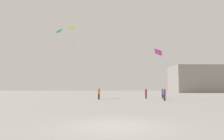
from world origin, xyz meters
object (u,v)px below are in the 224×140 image
person_in_purple (164,94)px  kite_lime_delta (72,28)px  person_in_red (146,93)px  person_in_orange (99,93)px  person_in_teal (163,92)px  kite_magenta_delta (158,52)px  building_left_hall (196,79)px  kite_emerald_diamond (59,31)px

person_in_purple → kite_lime_delta: 24.30m
person_in_red → person_in_orange: bearing=-139.5°
person_in_teal → kite_lime_delta: 22.27m
person_in_orange → kite_lime_delta: size_ratio=0.13×
person_in_teal → kite_magenta_delta: kite_magenta_delta is taller
kite_magenta_delta → person_in_orange: bearing=-177.5°
person_in_red → building_left_hall: 57.87m
person_in_purple → kite_magenta_delta: 7.15m
person_in_purple → kite_magenta_delta: bearing=147.5°
kite_lime_delta → building_left_hall: size_ratio=0.67×
person_in_teal → kite_emerald_diamond: size_ratio=0.16×
person_in_red → building_left_hall: size_ratio=0.09×
person_in_red → building_left_hall: bearing=80.1°
kite_magenta_delta → building_left_hall: bearing=61.7°
kite_lime_delta → building_left_hall: 60.49m
kite_emerald_diamond → person_in_red: bearing=-10.9°
person_in_purple → kite_magenta_delta: kite_magenta_delta is taller
person_in_teal → kite_lime_delta: size_ratio=0.13×
person_in_purple → person_in_red: bearing=163.9°
kite_magenta_delta → building_left_hall: building_left_hall is taller
person_in_red → person_in_teal: 2.87m
kite_lime_delta → kite_magenta_delta: bearing=-34.1°
person_in_red → kite_lime_delta: kite_lime_delta is taller
person_in_orange → kite_magenta_delta: (8.96, 0.38, 6.07)m
kite_emerald_diamond → building_left_hall: size_ratio=0.55×
person_in_orange → person_in_purple: size_ratio=1.06×
person_in_red → kite_lime_delta: bearing=170.3°
person_in_red → kite_emerald_diamond: kite_emerald_diamond is taller
kite_emerald_diamond → kite_lime_delta: kite_lime_delta is taller
person_in_red → person_in_purple: (1.37, -5.92, -0.01)m
person_in_red → person_in_orange: 7.83m
person_in_teal → kite_lime_delta: kite_lime_delta is taller
person_in_red → person_in_orange: person_in_orange is taller
kite_magenta_delta → kite_lime_delta: kite_lime_delta is taller
person_in_purple → building_left_hall: (28.13, 55.50, 4.47)m
person_in_red → kite_emerald_diamond: size_ratio=0.15×
kite_emerald_diamond → kite_lime_delta: size_ratio=0.82×
person_in_orange → building_left_hall: bearing=8.7°
kite_emerald_diamond → person_in_teal: bearing=-7.3°
person_in_orange → person_in_purple: bearing=-66.7°
kite_lime_delta → person_in_teal: bearing=-24.4°
person_in_orange → building_left_hall: 64.07m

